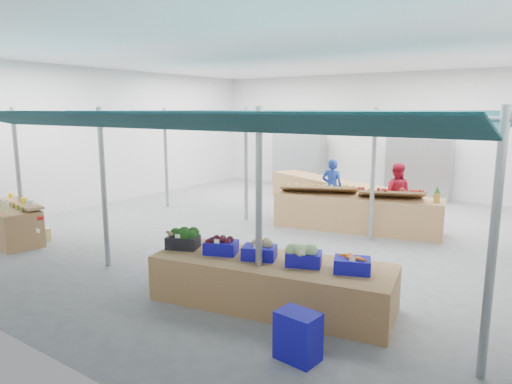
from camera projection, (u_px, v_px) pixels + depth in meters
floor at (267, 229)px, 11.41m from camera, size 13.00×13.00×0.00m
hall at (297, 121)px, 12.10m from camera, size 13.00×13.00×13.00m
pole_grid at (250, 166)px, 9.25m from camera, size 10.00×4.60×3.00m
awnings at (250, 118)px, 9.08m from camera, size 9.50×7.08×0.30m
back_shelving_left at (299, 161)px, 17.48m from camera, size 2.00×0.50×2.00m
back_shelving_right at (418, 170)px, 14.96m from camera, size 2.00×0.50×2.00m
bottle_shelf at (14, 223)px, 10.21m from camera, size 1.91×1.37×1.07m
veg_counter at (271, 283)px, 6.92m from camera, size 3.80×1.88×0.71m
fruit_counter at (357, 213)px, 11.25m from camera, size 4.13×1.75×0.86m
far_counter at (325, 192)px, 14.20m from camera, size 4.57×2.74×0.83m
crate_stack at (298, 336)px, 5.41m from camera, size 0.53×0.40×0.60m
vendor_left at (332, 187)px, 12.75m from camera, size 0.65×0.49×1.61m
vendor_right at (396, 194)px, 11.74m from camera, size 0.89×0.75×1.61m
crate_broccoli at (183, 239)px, 7.46m from camera, size 0.59×0.51×0.35m
crate_beets at (221, 245)px, 7.18m from camera, size 0.59×0.51×0.29m
crate_celeriac at (259, 250)px, 6.92m from camera, size 0.59×0.51×0.31m
crate_cabbage at (304, 255)px, 6.63m from camera, size 0.59×0.51×0.35m
crate_carrots at (352, 264)px, 6.36m from camera, size 0.59×0.51×0.29m
sparrow at (170, 234)px, 7.39m from camera, size 0.12×0.09×0.11m
pole_ribbon at (40, 219)px, 7.88m from camera, size 0.12×0.12×0.28m
apple_heap_yellow at (318, 187)px, 11.43m from camera, size 2.02×1.39×0.27m
apple_heap_red at (391, 192)px, 10.75m from camera, size 1.65×1.23×0.27m
pineapple at (437, 195)px, 10.35m from camera, size 0.14×0.14×0.39m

